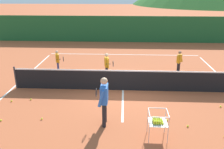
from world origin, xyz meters
TOP-DOWN VIEW (x-y plane):
  - ground_plane at (0.00, 0.00)m, footprint 120.00×120.00m
  - line_baseline_far at (0.00, 6.14)m, footprint 10.34×0.08m
  - line_sideline_west at (-5.17, 0.00)m, footprint 0.08×11.32m
  - line_service_center at (0.00, 0.00)m, footprint 0.08×5.53m
  - tennis_net at (0.00, 0.00)m, footprint 10.04×0.08m
  - instructor at (-0.62, -2.90)m, footprint 0.43×0.78m
  - student_0 at (-3.59, 2.25)m, footprint 0.55×0.51m
  - student_1 at (-0.84, 1.39)m, footprint 0.51×0.60m
  - student_2 at (3.02, 2.51)m, footprint 0.41×0.48m
  - ball_cart at (1.07, -3.60)m, footprint 0.58×0.58m
  - tennis_ball_2 at (-2.88, -2.73)m, footprint 0.07×0.07m
  - tennis_ball_4 at (1.58, -2.59)m, footprint 0.07×0.07m
  - tennis_ball_5 at (2.21, -2.94)m, footprint 0.07×0.07m
  - tennis_ball_6 at (-4.60, -1.40)m, footprint 0.07×0.07m
  - tennis_ball_7 at (-4.29, -2.90)m, footprint 0.07×0.07m
  - tennis_ball_8 at (3.86, -1.46)m, footprint 0.07×0.07m
  - tennis_ball_10 at (-3.86, -1.21)m, footprint 0.07×0.07m
  - tennis_ball_11 at (-0.88, -1.62)m, footprint 0.07×0.07m
  - windscreen_fence at (0.00, 10.25)m, footprint 22.76×0.08m

SIDE VIEW (x-z plane):
  - ground_plane at x=0.00m, z-range 0.00..0.00m
  - line_baseline_far at x=0.00m, z-range 0.00..0.01m
  - line_sideline_west at x=-5.17m, z-range 0.00..0.01m
  - line_service_center at x=0.00m, z-range 0.00..0.01m
  - tennis_ball_2 at x=-2.88m, z-range 0.00..0.07m
  - tennis_ball_4 at x=1.58m, z-range 0.00..0.07m
  - tennis_ball_5 at x=2.21m, z-range 0.00..0.07m
  - tennis_ball_6 at x=-4.60m, z-range 0.00..0.07m
  - tennis_ball_7 at x=-4.29m, z-range 0.00..0.07m
  - tennis_ball_8 at x=3.86m, z-range 0.00..0.07m
  - tennis_ball_10 at x=-3.86m, z-range 0.00..0.07m
  - tennis_ball_11 at x=-0.88m, z-range 0.00..0.07m
  - tennis_net at x=0.00m, z-range -0.03..1.02m
  - ball_cart at x=1.07m, z-range 0.15..1.05m
  - student_2 at x=3.02m, z-range 0.12..1.37m
  - student_0 at x=-3.59m, z-range 0.13..1.37m
  - student_1 at x=-0.84m, z-range 0.14..1.50m
  - instructor at x=-0.62m, z-range 0.17..1.89m
  - windscreen_fence at x=0.00m, z-range 0.00..2.20m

